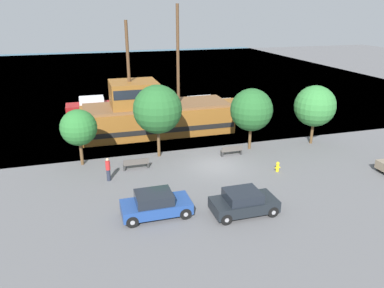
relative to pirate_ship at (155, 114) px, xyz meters
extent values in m
plane|color=#5B5B5E|center=(2.78, -9.34, -1.84)|extent=(160.00, 160.00, 0.00)
plane|color=#38667F|center=(2.78, 34.66, -1.84)|extent=(80.00, 80.00, 0.00)
cube|color=brown|center=(0.20, 0.00, -0.56)|extent=(14.14, 4.88, 2.54)
cube|color=black|center=(0.20, 0.00, -0.95)|extent=(13.85, 4.96, 0.45)
cube|color=brown|center=(7.87, 0.00, -0.18)|extent=(1.40, 2.68, 1.78)
cube|color=brown|center=(0.20, 0.00, 0.83)|extent=(13.57, 4.49, 0.25)
cube|color=brown|center=(-1.92, 0.00, 2.09)|extent=(4.24, 3.90, 2.27)
cube|color=black|center=(-1.92, 0.00, 2.43)|extent=(4.03, 3.96, 0.82)
cylinder|color=#4C331E|center=(2.32, 0.00, 5.42)|extent=(0.28, 0.28, 8.93)
cylinder|color=#4C331E|center=(-2.27, 0.00, 4.75)|extent=(0.28, 0.28, 7.59)
cube|color=#B7B2A8|center=(7.21, 6.16, -1.31)|extent=(7.23, 2.59, 1.05)
cube|color=silver|center=(6.67, 6.16, -0.47)|extent=(2.89, 2.02, 0.63)
cube|color=black|center=(7.54, 6.16, -0.47)|extent=(0.12, 1.81, 0.50)
cube|color=maroon|center=(-5.01, 9.75, -1.38)|extent=(6.84, 2.57, 0.92)
cube|color=silver|center=(-5.52, 9.75, -0.53)|extent=(2.74, 2.01, 0.77)
cube|color=black|center=(-4.70, 9.75, -0.53)|extent=(0.12, 1.80, 0.61)
cube|color=navy|center=(-3.02, -15.21, -1.26)|extent=(3.99, 1.87, 0.63)
cube|color=black|center=(-3.14, -15.21, -0.65)|extent=(2.07, 1.68, 0.59)
cylinder|color=black|center=(-1.50, -16.05, -1.49)|extent=(0.69, 0.22, 0.69)
cylinder|color=gray|center=(-1.50, -16.05, -1.49)|extent=(0.26, 0.25, 0.26)
cylinder|color=black|center=(-1.50, -14.36, -1.49)|extent=(0.69, 0.22, 0.69)
cylinder|color=gray|center=(-1.50, -14.36, -1.49)|extent=(0.26, 0.25, 0.26)
cylinder|color=black|center=(-4.53, -16.05, -1.49)|extent=(0.69, 0.22, 0.69)
cylinder|color=gray|center=(-4.53, -16.05, -1.49)|extent=(0.26, 0.25, 0.26)
cylinder|color=black|center=(-4.53, -14.36, -1.49)|extent=(0.69, 0.22, 0.69)
cylinder|color=gray|center=(-4.53, -14.36, -1.49)|extent=(0.26, 0.25, 0.26)
cube|color=black|center=(1.94, -16.41, -1.26)|extent=(3.80, 1.91, 0.65)
cube|color=black|center=(1.83, -16.41, -0.66)|extent=(1.98, 1.72, 0.54)
cylinder|color=black|center=(3.38, -17.27, -1.50)|extent=(0.66, 0.22, 0.66)
cylinder|color=gray|center=(3.38, -17.27, -1.50)|extent=(0.25, 0.25, 0.25)
cylinder|color=black|center=(3.38, -15.54, -1.50)|extent=(0.66, 0.22, 0.66)
cylinder|color=gray|center=(3.38, -15.54, -1.50)|extent=(0.25, 0.25, 0.25)
cylinder|color=black|center=(0.51, -17.27, -1.50)|extent=(0.66, 0.22, 0.66)
cylinder|color=gray|center=(0.51, -17.27, -1.50)|extent=(0.25, 0.25, 0.25)
cylinder|color=black|center=(0.51, -15.54, -1.50)|extent=(0.66, 0.22, 0.66)
cylinder|color=gray|center=(0.51, -15.54, -1.50)|extent=(0.25, 0.25, 0.25)
cylinder|color=black|center=(14.19, -13.63, -1.49)|extent=(0.68, 0.22, 0.68)
cylinder|color=gray|center=(14.19, -13.63, -1.49)|extent=(0.26, 0.25, 0.26)
cylinder|color=yellow|center=(6.77, -11.66, -1.55)|extent=(0.22, 0.22, 0.56)
sphere|color=yellow|center=(6.77, -11.66, -1.20)|extent=(0.25, 0.25, 0.25)
cylinder|color=yellow|center=(6.61, -11.66, -1.53)|extent=(0.10, 0.09, 0.09)
cylinder|color=yellow|center=(6.93, -11.66, -1.53)|extent=(0.10, 0.09, 0.09)
cube|color=#4C4742|center=(-3.13, -8.17, -1.41)|extent=(1.88, 0.45, 0.05)
cube|color=#4C4742|center=(-3.13, -8.37, -1.19)|extent=(1.88, 0.06, 0.40)
cube|color=#2D2D2D|center=(-4.02, -8.17, -1.64)|extent=(0.12, 0.36, 0.40)
cube|color=#2D2D2D|center=(-2.25, -8.17, -1.64)|extent=(0.12, 0.36, 0.40)
cube|color=#4C4742|center=(4.75, -7.65, -1.41)|extent=(1.77, 0.45, 0.05)
cube|color=#4C4742|center=(4.75, -7.84, -1.19)|extent=(1.77, 0.06, 0.40)
cube|color=#2D2D2D|center=(3.93, -7.65, -1.64)|extent=(0.12, 0.36, 0.40)
cube|color=#2D2D2D|center=(5.58, -7.65, -1.64)|extent=(0.12, 0.36, 0.40)
cylinder|color=#232838|center=(-5.26, -9.65, -1.42)|extent=(0.27, 0.27, 0.82)
cylinder|color=#B22323|center=(-5.26, -9.65, -0.69)|extent=(0.32, 0.32, 0.64)
sphere|color=tan|center=(-5.26, -9.65, -0.26)|extent=(0.22, 0.22, 0.22)
cylinder|color=brown|center=(-6.98, -6.17, -0.92)|extent=(0.24, 0.24, 1.82)
sphere|color=#286B2D|center=(-6.98, -6.17, 1.15)|extent=(2.72, 2.72, 2.72)
cylinder|color=brown|center=(-0.96, -6.15, -0.69)|extent=(0.24, 0.24, 2.29)
sphere|color=#235B28|center=(-0.96, -6.15, 2.09)|extent=(3.83, 3.83, 3.83)
cylinder|color=brown|center=(6.80, -6.71, -0.86)|extent=(0.24, 0.24, 1.94)
sphere|color=#235B28|center=(6.80, -6.71, 1.60)|extent=(3.52, 3.52, 3.52)
cylinder|color=brown|center=(12.64, -7.01, -0.88)|extent=(0.24, 0.24, 1.90)
sphere|color=#337A38|center=(12.64, -7.01, 1.57)|extent=(3.54, 3.54, 3.54)
camera|label=1|loc=(-6.47, -34.01, 9.54)|focal=35.00mm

